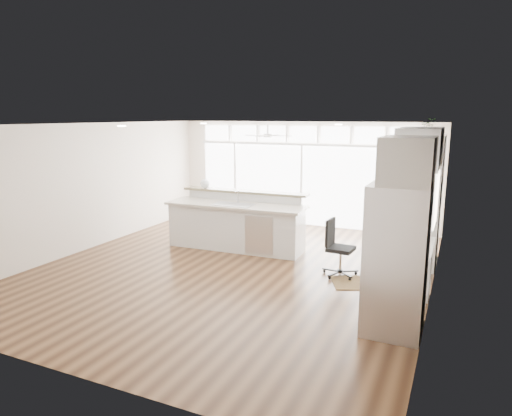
% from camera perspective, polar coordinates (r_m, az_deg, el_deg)
% --- Properties ---
extents(floor, '(7.00, 8.00, 0.02)m').
position_cam_1_polar(floor, '(8.77, -2.75, -7.58)').
color(floor, '#3A2211').
rests_on(floor, ground).
extents(ceiling, '(7.00, 8.00, 0.02)m').
position_cam_1_polar(ceiling, '(8.29, -2.94, 10.41)').
color(ceiling, white).
rests_on(ceiling, wall_back).
extents(wall_back, '(7.00, 0.04, 2.70)m').
position_cam_1_polar(wall_back, '(12.08, 5.87, 4.29)').
color(wall_back, silver).
rests_on(wall_back, floor).
extents(wall_front, '(7.00, 0.04, 2.70)m').
position_cam_1_polar(wall_front, '(5.29, -23.11, -6.01)').
color(wall_front, silver).
rests_on(wall_front, floor).
extents(wall_left, '(0.04, 8.00, 2.70)m').
position_cam_1_polar(wall_left, '(10.48, -20.16, 2.53)').
color(wall_left, silver).
rests_on(wall_left, floor).
extents(wall_right, '(0.04, 8.00, 2.70)m').
position_cam_1_polar(wall_right, '(7.53, 21.60, -0.86)').
color(wall_right, silver).
rests_on(wall_right, floor).
extents(glass_wall, '(5.80, 0.06, 2.08)m').
position_cam_1_polar(glass_wall, '(12.06, 5.75, 2.84)').
color(glass_wall, white).
rests_on(glass_wall, wall_back).
extents(transom_row, '(5.90, 0.06, 0.40)m').
position_cam_1_polar(transom_row, '(11.94, 5.87, 9.17)').
color(transom_row, white).
rests_on(transom_row, wall_back).
extents(desk_window, '(0.04, 0.85, 0.85)m').
position_cam_1_polar(desk_window, '(7.79, 21.54, 1.03)').
color(desk_window, silver).
rests_on(desk_window, wall_right).
extents(ceiling_fan, '(1.16, 1.16, 0.32)m').
position_cam_1_polar(ceiling_fan, '(11.04, 1.48, 9.56)').
color(ceiling_fan, silver).
rests_on(ceiling_fan, ceiling).
extents(recessed_lights, '(3.40, 3.00, 0.02)m').
position_cam_1_polar(recessed_lights, '(8.47, -2.31, 10.30)').
color(recessed_lights, white).
rests_on(recessed_lights, ceiling).
extents(oven_cabinet, '(0.64, 1.20, 2.50)m').
position_cam_1_polar(oven_cabinet, '(9.33, 20.14, 0.88)').
color(oven_cabinet, silver).
rests_on(oven_cabinet, floor).
extents(desk_nook, '(0.72, 1.30, 0.76)m').
position_cam_1_polar(desk_nook, '(8.09, 18.58, -6.95)').
color(desk_nook, silver).
rests_on(desk_nook, floor).
extents(upper_cabinets, '(0.64, 1.30, 0.64)m').
position_cam_1_polar(upper_cabinets, '(7.71, 19.82, 7.06)').
color(upper_cabinets, silver).
rests_on(upper_cabinets, wall_right).
extents(refrigerator, '(0.76, 0.90, 2.00)m').
position_cam_1_polar(refrigerator, '(6.34, 17.16, -6.07)').
color(refrigerator, silver).
rests_on(refrigerator, floor).
extents(fridge_cabinet, '(0.64, 0.90, 0.60)m').
position_cam_1_polar(fridge_cabinet, '(6.08, 18.45, 5.65)').
color(fridge_cabinet, silver).
rests_on(fridge_cabinet, wall_right).
extents(framed_photos, '(0.06, 0.22, 0.80)m').
position_cam_1_polar(framed_photos, '(8.42, 21.70, 0.72)').
color(framed_photos, black).
rests_on(framed_photos, wall_right).
extents(kitchen_island, '(3.09, 1.27, 1.21)m').
position_cam_1_polar(kitchen_island, '(9.88, -2.54, -1.67)').
color(kitchen_island, silver).
rests_on(kitchen_island, floor).
extents(rug, '(1.16, 1.02, 0.01)m').
position_cam_1_polar(rug, '(8.23, 12.93, -9.07)').
color(rug, '#3D2913').
rests_on(rug, floor).
extents(office_chair, '(0.57, 0.53, 1.02)m').
position_cam_1_polar(office_chair, '(8.36, 10.56, -4.99)').
color(office_chair, black).
rests_on(office_chair, floor).
extents(fishbowl, '(0.21, 0.21, 0.21)m').
position_cam_1_polar(fishbowl, '(10.52, -6.38, 3.03)').
color(fishbowl, white).
rests_on(fishbowl, kitchen_island).
extents(monitor, '(0.12, 0.44, 0.36)m').
position_cam_1_polar(monitor, '(7.94, 18.26, -3.06)').
color(monitor, black).
rests_on(monitor, desk_nook).
extents(keyboard, '(0.14, 0.33, 0.02)m').
position_cam_1_polar(keyboard, '(8.00, 16.97, -4.14)').
color(keyboard, white).
rests_on(keyboard, desk_nook).
extents(potted_plant, '(0.31, 0.34, 0.24)m').
position_cam_1_polar(potted_plant, '(9.19, 20.74, 9.30)').
color(potted_plant, '#284F21').
rests_on(potted_plant, oven_cabinet).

